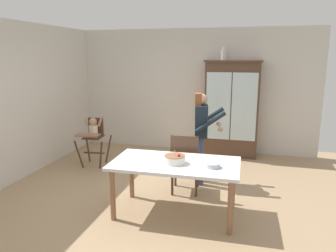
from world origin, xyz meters
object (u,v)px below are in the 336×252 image
Objects in this scene: china_cabinet at (231,109)px; birthday_cake at (175,159)px; dining_chair_far_side at (185,160)px; ceramic_vase at (224,54)px; dining_table at (175,168)px; adult_person at (202,127)px; high_chair_with_toddler at (93,133)px; serving_bowl at (213,165)px.

china_cabinet is 7.25× the size of birthday_cake.
dining_chair_far_side is at bearing 90.59° from birthday_cake.
ceramic_vase is at bearing 178.89° from china_cabinet.
ceramic_vase is 3.26m from dining_table.
dining_table is 0.15m from birthday_cake.
birthday_cake is at bearing 162.85° from adult_person.
ceramic_vase reaches higher than dining_table.
adult_person reaches higher than dining_table.
dining_table is 1.78× the size of dining_chair_far_side.
adult_person is at bearing -102.40° from china_cabinet.
china_cabinet is 1.14m from ceramic_vase.
dining_chair_far_side reaches higher than birthday_cake.
ceramic_vase is 3.24m from birthday_cake.
china_cabinet is 2.90m from high_chair_with_toddler.
high_chair_with_toddler is 0.99× the size of dining_chair_far_side.
china_cabinet is at bearing 79.32° from dining_table.
adult_person is at bearing 82.33° from birthday_cake.
dining_chair_far_side is at bearing -103.88° from china_cabinet.
birthday_cake is at bearing -100.45° from china_cabinet.
high_chair_with_toddler is 2.22m from adult_person.
birthday_cake is 0.29× the size of dining_chair_far_side.
ceramic_vase is 0.96× the size of birthday_cake.
dining_chair_far_side is (-0.51, 0.74, -0.21)m from serving_bowl.
china_cabinet is 7.52× the size of ceramic_vase.
dining_table is (-0.54, -2.87, -0.37)m from china_cabinet.
high_chair_with_toddler reaches higher than dining_table.
china_cabinet is at bearing 79.55° from birthday_cake.
birthday_cake is 0.51m from serving_bowl.
serving_bowl is at bearing -38.61° from high_chair_with_toddler.
dining_chair_far_side reaches higher than high_chair_with_toddler.
china_cabinet is at bearing -109.42° from dining_chair_far_side.
ceramic_vase is at bearing 83.27° from birthday_cake.
adult_person reaches higher than high_chair_with_toddler.
dining_table is 0.67m from dining_chair_far_side.
birthday_cake is 0.75m from dining_chair_far_side.
china_cabinet reaches higher than birthday_cake.
adult_person is (-0.18, -1.71, -1.18)m from ceramic_vase.
high_chair_with_toddler is at bearing 142.49° from dining_table.
china_cabinet reaches higher than high_chair_with_toddler.
birthday_cake is at bearing -84.71° from dining_table.
serving_bowl is at bearing -90.66° from china_cabinet.
ceramic_vase is 1.50× the size of serving_bowl.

